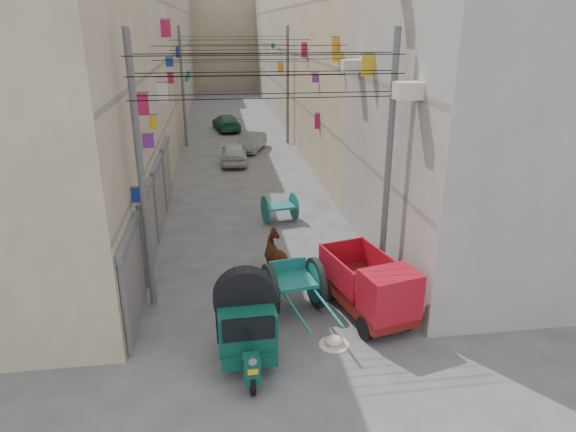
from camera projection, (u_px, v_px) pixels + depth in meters
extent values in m
cube|color=slate|center=(135.00, 185.00, 16.49)|extent=(0.25, 9.80, 0.18)
cube|color=slate|center=(125.00, 90.00, 15.44)|extent=(0.25, 9.80, 0.18)
cube|color=#B2A998|center=(79.00, 69.00, 25.22)|extent=(8.00, 12.00, 12.00)
cube|color=slate|center=(165.00, 124.00, 26.70)|extent=(0.25, 11.76, 0.18)
cube|color=slate|center=(160.00, 64.00, 25.65)|extent=(0.25, 11.76, 0.18)
cube|color=tan|center=(121.00, 40.00, 36.93)|extent=(8.00, 14.00, 14.00)
cube|color=slate|center=(179.00, 93.00, 38.76)|extent=(0.25, 13.72, 0.18)
cube|color=slate|center=(176.00, 51.00, 37.71)|extent=(0.25, 13.72, 0.18)
cube|color=slate|center=(173.00, 7.00, 36.66)|extent=(0.25, 13.72, 0.18)
cube|color=#A09A95|center=(146.00, 48.00, 50.31)|extent=(8.00, 14.00, 11.80)
cube|color=slate|center=(188.00, 76.00, 51.75)|extent=(0.25, 13.72, 0.18)
cube|color=slate|center=(186.00, 45.00, 50.70)|extent=(0.25, 13.72, 0.18)
cube|color=slate|center=(183.00, 12.00, 49.66)|extent=(0.25, 13.72, 0.18)
cube|color=tan|center=(158.00, 36.00, 62.08)|extent=(8.00, 12.00, 13.50)
cube|color=slate|center=(192.00, 66.00, 63.82)|extent=(0.25, 11.76, 0.18)
cube|color=slate|center=(191.00, 41.00, 62.77)|extent=(0.25, 11.76, 0.18)
cube|color=slate|center=(189.00, 15.00, 61.72)|extent=(0.25, 11.76, 0.18)
cube|color=#A09A95|center=(503.00, 74.00, 16.90)|extent=(8.00, 10.00, 13.00)
cube|color=slate|center=(382.00, 175.00, 17.55)|extent=(0.25, 9.80, 0.18)
cube|color=slate|center=(388.00, 86.00, 16.50)|extent=(0.25, 9.80, 0.18)
cube|color=tan|center=(393.00, 66.00, 27.28)|extent=(8.00, 12.00, 12.00)
cube|color=slate|center=(320.00, 120.00, 27.76)|extent=(0.25, 11.76, 0.18)
cube|color=slate|center=(321.00, 62.00, 26.71)|extent=(0.25, 11.76, 0.18)
cube|color=slate|center=(322.00, 0.00, 25.66)|extent=(0.25, 11.76, 0.18)
cube|color=#BAAD8D|center=(338.00, 39.00, 38.99)|extent=(8.00, 14.00, 14.00)
cube|color=slate|center=(287.00, 91.00, 39.82)|extent=(0.25, 13.72, 0.18)
cube|color=slate|center=(287.00, 51.00, 38.77)|extent=(0.25, 13.72, 0.18)
cube|color=slate|center=(287.00, 8.00, 37.73)|extent=(0.25, 13.72, 0.18)
cube|color=#B2A998|center=(306.00, 47.00, 52.37)|extent=(8.00, 14.00, 11.80)
cube|color=slate|center=(269.00, 75.00, 52.82)|extent=(0.25, 13.72, 0.18)
cube|color=slate|center=(268.00, 44.00, 51.77)|extent=(0.25, 13.72, 0.18)
cube|color=slate|center=(268.00, 12.00, 50.72)|extent=(0.25, 13.72, 0.18)
cube|color=tan|center=(289.00, 36.00, 64.14)|extent=(8.00, 12.00, 13.50)
cube|color=slate|center=(258.00, 66.00, 64.88)|extent=(0.25, 11.76, 0.18)
cube|color=slate|center=(258.00, 41.00, 63.83)|extent=(0.25, 11.76, 0.18)
cube|color=slate|center=(257.00, 15.00, 62.78)|extent=(0.25, 11.76, 0.18)
cube|color=tan|center=(223.00, 37.00, 69.69)|extent=(22.00, 10.00, 13.00)
cube|color=#4F4F54|center=(134.00, 284.00, 14.21)|extent=(0.12, 3.00, 2.60)
cube|color=#545557|center=(129.00, 236.00, 13.71)|extent=(0.18, 3.20, 0.25)
cube|color=#4F4F54|center=(149.00, 233.00, 17.65)|extent=(0.12, 3.00, 2.60)
cube|color=#545557|center=(145.00, 193.00, 17.14)|extent=(0.18, 3.20, 0.25)
cube|color=#4F4F54|center=(159.00, 199.00, 21.08)|extent=(0.12, 3.00, 2.60)
cube|color=#545557|center=(157.00, 165.00, 20.57)|extent=(0.18, 3.20, 0.25)
cube|color=#4F4F54|center=(167.00, 174.00, 24.61)|extent=(0.12, 3.00, 2.60)
cube|color=#545557|center=(165.00, 145.00, 24.10)|extent=(0.18, 3.20, 0.25)
cube|color=silver|center=(279.00, 52.00, 40.93)|extent=(0.38, 0.08, 0.41)
cube|color=#0C7A85|center=(188.00, 76.00, 47.56)|extent=(0.27, 0.08, 0.71)
cube|color=#162D9C|center=(139.00, 195.00, 15.02)|extent=(0.44, 0.08, 0.42)
cube|color=silver|center=(163.00, 93.00, 23.08)|extent=(0.45, 0.08, 0.84)
cube|color=silver|center=(266.00, 48.00, 50.78)|extent=(0.41, 0.08, 0.59)
cube|color=#782894|center=(148.00, 141.00, 17.80)|extent=(0.38, 0.08, 0.44)
cube|color=orange|center=(280.00, 68.00, 40.63)|extent=(0.43, 0.08, 0.72)
cube|color=#0C7A85|center=(273.00, 46.00, 45.79)|extent=(0.28, 0.08, 0.44)
cube|color=#B01744|center=(166.00, 29.00, 26.05)|extent=(0.48, 0.08, 0.84)
cube|color=#188831|center=(186.00, 79.00, 44.27)|extent=(0.31, 0.08, 0.44)
cube|color=#782894|center=(315.00, 78.00, 26.97)|extent=(0.35, 0.08, 0.45)
cube|color=#B01744|center=(304.00, 50.00, 29.90)|extent=(0.34, 0.08, 0.79)
cube|color=gold|center=(153.00, 122.00, 19.80)|extent=(0.28, 0.08, 0.52)
cube|color=#162D9C|center=(178.00, 52.00, 35.52)|extent=(0.28, 0.08, 0.74)
cube|color=#B01744|center=(317.00, 121.00, 27.27)|extent=(0.26, 0.08, 0.80)
cube|color=#162D9C|center=(369.00, 67.00, 17.57)|extent=(0.34, 0.08, 0.55)
cube|color=#B01744|center=(141.00, 105.00, 16.18)|extent=(0.47, 0.08, 0.67)
cube|color=#162D9C|center=(169.00, 62.00, 27.71)|extent=(0.40, 0.08, 0.47)
cube|color=#B01744|center=(171.00, 78.00, 28.49)|extent=(0.32, 0.08, 0.55)
cube|color=gold|center=(338.00, 58.00, 21.60)|extent=(0.47, 0.08, 0.35)
cube|color=orange|center=(335.00, 48.00, 22.26)|extent=(0.32, 0.08, 0.89)
cube|color=gold|center=(368.00, 66.00, 17.47)|extent=(0.44, 0.08, 0.69)
cube|color=#0C7A85|center=(128.00, 212.00, 14.71)|extent=(0.10, 3.20, 0.80)
cube|color=gold|center=(159.00, 144.00, 23.07)|extent=(0.10, 3.20, 0.80)
cube|color=#188831|center=(176.00, 105.00, 34.20)|extent=(0.10, 3.20, 0.80)
cube|color=#B01744|center=(185.00, 86.00, 45.34)|extent=(0.10, 3.20, 0.80)
cube|color=orange|center=(400.00, 199.00, 15.76)|extent=(0.10, 3.20, 0.80)
cube|color=#162D9C|center=(335.00, 139.00, 24.11)|extent=(0.10, 3.20, 0.80)
cube|color=#B01744|center=(296.00, 103.00, 35.25)|extent=(0.10, 3.20, 0.80)
cube|color=silver|center=(276.00, 84.00, 46.38)|extent=(0.10, 3.20, 0.80)
cube|color=beige|center=(408.00, 91.00, 13.59)|extent=(0.70, 0.55, 0.45)
cube|color=beige|center=(351.00, 66.00, 19.09)|extent=(0.70, 0.55, 0.45)
cylinder|color=#545557|center=(141.00, 178.00, 14.42)|extent=(0.20, 0.20, 8.00)
cylinder|color=#545557|center=(388.00, 168.00, 15.35)|extent=(0.20, 0.20, 8.00)
cylinder|color=#545557|center=(183.00, 88.00, 34.84)|extent=(0.20, 0.20, 8.00)
cylinder|color=#545557|center=(288.00, 87.00, 35.77)|extent=(0.20, 0.20, 8.00)
cylinder|color=black|center=(269.00, 98.00, 13.65)|extent=(7.40, 0.02, 0.02)
cylinder|color=black|center=(269.00, 75.00, 13.44)|extent=(7.40, 0.02, 0.02)
cylinder|color=black|center=(269.00, 55.00, 13.27)|extent=(7.40, 0.02, 0.02)
cylinder|color=black|center=(266.00, 94.00, 14.58)|extent=(7.40, 0.02, 0.02)
cylinder|color=black|center=(265.00, 72.00, 14.37)|extent=(7.40, 0.02, 0.02)
cylinder|color=black|center=(265.00, 53.00, 14.20)|extent=(7.40, 0.02, 0.02)
cylinder|color=black|center=(252.00, 76.00, 19.68)|extent=(7.40, 0.02, 0.02)
cylinder|color=black|center=(251.00, 60.00, 19.48)|extent=(7.40, 0.02, 0.02)
cylinder|color=black|center=(251.00, 46.00, 19.30)|extent=(7.40, 0.02, 0.02)
cylinder|color=black|center=(241.00, 62.00, 27.11)|extent=(7.40, 0.02, 0.02)
cylinder|color=black|center=(241.00, 50.00, 26.90)|extent=(7.40, 0.02, 0.02)
cylinder|color=black|center=(240.00, 40.00, 26.72)|extent=(7.40, 0.02, 0.02)
cylinder|color=black|center=(235.00, 54.00, 34.53)|extent=(7.40, 0.02, 0.02)
cylinder|color=black|center=(234.00, 45.00, 34.32)|extent=(7.40, 0.02, 0.02)
cylinder|color=black|center=(234.00, 37.00, 34.15)|extent=(7.40, 0.02, 0.02)
cylinder|color=black|center=(252.00, 382.00, 11.82)|extent=(0.15, 0.61, 0.60)
cylinder|color=black|center=(222.00, 335.00, 13.61)|extent=(0.15, 0.61, 0.60)
cylinder|color=black|center=(266.00, 331.00, 13.80)|extent=(0.15, 0.61, 0.60)
cube|color=#0B4134|center=(246.00, 340.00, 13.03)|extent=(1.42, 2.10, 0.30)
cube|color=#0B4134|center=(252.00, 369.00, 11.75)|extent=(0.40, 0.50, 0.59)
cylinder|color=silver|center=(253.00, 361.00, 11.38)|extent=(0.20, 0.06, 0.19)
cube|color=#F6A80D|center=(253.00, 372.00, 11.46)|extent=(0.24, 0.04, 0.13)
cube|color=#0B4134|center=(245.00, 318.00, 12.87)|extent=(1.47, 1.89, 1.03)
cube|color=black|center=(249.00, 329.00, 11.91)|extent=(1.24, 0.11, 0.59)
cube|color=black|center=(216.00, 317.00, 12.72)|extent=(0.09, 1.30, 0.70)
cube|color=black|center=(273.00, 312.00, 12.95)|extent=(0.09, 1.30, 0.70)
cube|color=silver|center=(250.00, 359.00, 12.16)|extent=(1.35, 0.10, 0.06)
cylinder|color=black|center=(270.00, 290.00, 14.98)|extent=(0.44, 1.55, 1.54)
cylinder|color=#16615C|center=(270.00, 290.00, 14.98)|extent=(0.40, 1.22, 1.20)
cylinder|color=#545557|center=(270.00, 290.00, 14.98)|extent=(0.27, 0.24, 0.20)
cylinder|color=black|center=(316.00, 283.00, 15.40)|extent=(0.44, 1.55, 1.54)
cylinder|color=#16615C|center=(316.00, 283.00, 15.40)|extent=(0.40, 1.22, 1.20)
cylinder|color=#545557|center=(316.00, 283.00, 15.40)|extent=(0.27, 0.24, 0.20)
cylinder|color=#545557|center=(293.00, 286.00, 15.19)|extent=(1.48, 0.36, 0.09)
cube|color=#16615C|center=(293.00, 280.00, 15.12)|extent=(1.36, 1.40, 0.11)
cube|color=#16615C|center=(287.00, 265.00, 15.52)|extent=(1.15, 0.30, 0.39)
cylinder|color=#16615C|center=(294.00, 308.00, 13.80)|extent=(0.53, 2.50, 0.08)
cylinder|color=#16615C|center=(324.00, 303.00, 14.06)|extent=(0.53, 2.50, 0.08)
cylinder|color=black|center=(365.00, 328.00, 13.87)|extent=(0.34, 0.69, 0.67)
cylinder|color=black|center=(329.00, 291.00, 15.82)|extent=(0.34, 0.69, 0.67)
cylinder|color=black|center=(407.00, 318.00, 14.33)|extent=(0.34, 0.69, 0.67)
cylinder|color=black|center=(366.00, 283.00, 16.28)|extent=(0.34, 0.69, 0.67)
cube|color=#5A100C|center=(366.00, 297.00, 15.00)|extent=(2.23, 3.61, 0.36)
cube|color=maroon|center=(390.00, 294.00, 13.73)|extent=(1.69, 1.39, 1.27)
cube|color=black|center=(400.00, 299.00, 13.28)|extent=(1.30, 0.37, 0.56)
cube|color=#5A100C|center=(357.00, 281.00, 15.39)|extent=(2.01, 2.53, 0.12)
cube|color=maroon|center=(336.00, 272.00, 14.98)|extent=(0.59, 2.18, 0.86)
cube|color=maroon|center=(380.00, 263.00, 15.49)|extent=(0.59, 2.18, 0.86)
cube|color=maroon|center=(341.00, 253.00, 16.19)|extent=(1.49, 0.42, 0.86)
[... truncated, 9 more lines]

